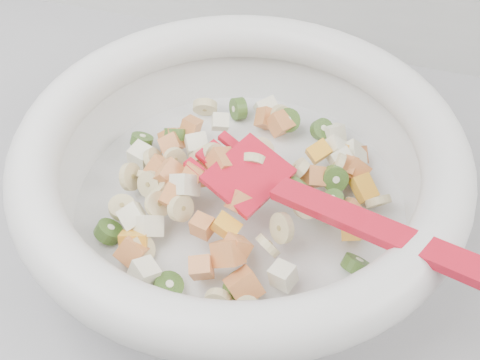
% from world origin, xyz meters
% --- Properties ---
extents(mixing_bowl, '(0.46, 0.41, 0.13)m').
position_xyz_m(mixing_bowl, '(0.05, 1.43, 0.96)').
color(mixing_bowl, silver).
rests_on(mixing_bowl, counter).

